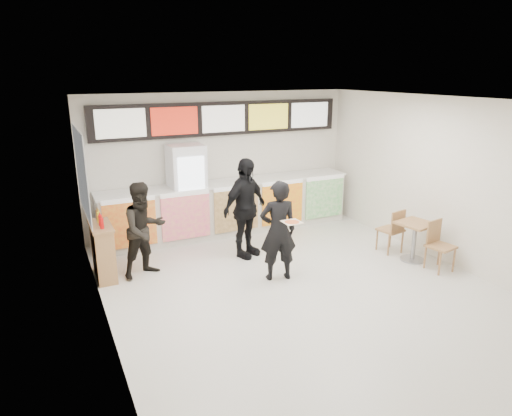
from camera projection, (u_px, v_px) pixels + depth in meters
floor at (303, 290)px, 7.40m from camera, size 7.00×7.00×0.00m
ceiling at (309, 101)px, 6.54m from camera, size 7.00×7.00×0.00m
wall_back at (222, 162)px, 10.00m from camera, size 6.00×0.00×6.00m
wall_left at (101, 229)px, 5.74m from camera, size 0.00×7.00×7.00m
wall_right at (448, 182)px, 8.21m from camera, size 0.00×7.00×7.00m
service_counter at (230, 207)px, 9.91m from camera, size 5.56×0.77×1.14m
menu_board at (223, 118)px, 9.65m from camera, size 5.50×0.14×0.70m
drinks_fridge at (187, 193)px, 9.42m from camera, size 0.70×0.67×2.00m
mirror_panel at (81, 172)px, 7.79m from camera, size 0.01×2.00×1.50m
customer_main at (278, 231)px, 7.59m from camera, size 0.70×0.54×1.72m
customer_left at (144, 230)px, 7.74m from camera, size 0.96×0.85×1.65m
customer_mid at (245, 208)px, 8.53m from camera, size 1.20×0.90×1.90m
pizza_slice at (292, 222)px, 7.11m from camera, size 0.36×0.36×0.02m
cafe_table at (415, 234)px, 8.43m from camera, size 0.69×1.56×0.88m
condiment_ledge at (103, 251)px, 7.74m from camera, size 0.34×0.85×1.13m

